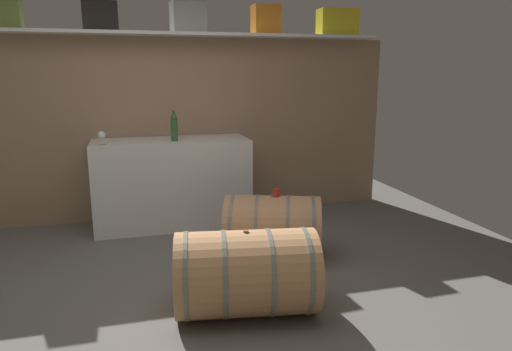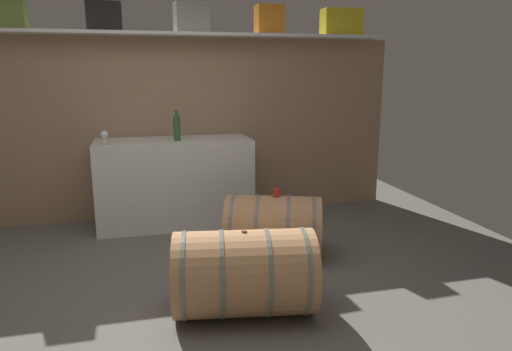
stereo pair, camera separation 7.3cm
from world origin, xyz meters
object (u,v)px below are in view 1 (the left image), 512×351
object	(u,v)px
toolcase_olive	(5,14)
work_cabinet	(172,183)
tasting_cup	(276,192)
wine_bottle_green	(174,127)
toolcase_orange	(266,20)
wine_glass	(101,136)
wine_barrel_far	(246,273)
wine_barrel_near	(272,226)
toolcase_black	(101,16)
toolcase_grey	(188,17)
toolcase_yellow	(337,22)

from	to	relation	value
toolcase_olive	work_cabinet	size ratio (longest dim) A/B	0.18
tasting_cup	wine_bottle_green	bearing A→B (deg)	126.12
toolcase_orange	wine_glass	distance (m)	2.14
toolcase_olive	wine_barrel_far	bearing A→B (deg)	-51.99
wine_barrel_far	tasting_cup	distance (m)	1.09
toolcase_olive	wine_glass	size ratio (longest dim) A/B	2.05
wine_barrel_near	wine_bottle_green	bearing A→B (deg)	144.33
toolcase_olive	work_cabinet	xyz separation A→B (m)	(1.48, -0.22, -1.68)
wine_barrel_near	tasting_cup	size ratio (longest dim) A/B	16.22
toolcase_black	wine_bottle_green	size ratio (longest dim) A/B	1.07
wine_bottle_green	tasting_cup	bearing A→B (deg)	-53.88
toolcase_grey	toolcase_orange	bearing A→B (deg)	-3.91
wine_bottle_green	wine_barrel_far	world-z (taller)	wine_bottle_green
toolcase_yellow	work_cabinet	size ratio (longest dim) A/B	0.27
wine_bottle_green	tasting_cup	distance (m)	1.37
work_cabinet	wine_barrel_near	distance (m)	1.38
toolcase_orange	toolcase_black	bearing A→B (deg)	177.88
toolcase_orange	wine_bottle_green	xyz separation A→B (m)	(-1.06, -0.31, -1.10)
toolcase_orange	wine_glass	world-z (taller)	toolcase_orange
toolcase_orange	wine_glass	size ratio (longest dim) A/B	2.24
toolcase_grey	wine_barrel_far	bearing A→B (deg)	-92.83
toolcase_black	work_cabinet	world-z (taller)	toolcase_black
wine_bottle_green	wine_barrel_far	xyz separation A→B (m)	(0.26, -1.96, -0.77)
wine_bottle_green	wine_glass	bearing A→B (deg)	-171.69
wine_glass	wine_barrel_far	world-z (taller)	wine_glass
toolcase_yellow	wine_barrel_far	xyz separation A→B (m)	(-1.64, -2.27, -1.86)
work_cabinet	wine_barrel_far	xyz separation A→B (m)	(0.29, -2.05, -0.16)
toolcase_yellow	toolcase_grey	bearing A→B (deg)	-176.27
toolcase_grey	toolcase_orange	xyz separation A→B (m)	(0.84, 0.00, -0.00)
toolcase_yellow	wine_glass	size ratio (longest dim) A/B	3.17
toolcase_yellow	wine_barrel_far	world-z (taller)	toolcase_yellow
toolcase_yellow	wine_bottle_green	world-z (taller)	toolcase_yellow
wine_bottle_green	wine_barrel_far	bearing A→B (deg)	-82.54
toolcase_grey	work_cabinet	bearing A→B (deg)	-142.28
work_cabinet	wine_bottle_green	distance (m)	0.61
toolcase_grey	wine_glass	xyz separation A→B (m)	(-0.92, -0.41, -1.15)
toolcase_grey	wine_barrel_far	distance (m)	2.94
toolcase_grey	wine_glass	distance (m)	1.53
tasting_cup	wine_barrel_near	bearing A→B (deg)	180.00
wine_barrel_far	toolcase_yellow	bearing A→B (deg)	63.15
toolcase_olive	wine_barrel_far	size ratio (longest dim) A/B	0.28
toolcase_olive	wine_barrel_near	bearing A→B (deg)	-30.97
work_cabinet	tasting_cup	bearing A→B (deg)	-54.96
toolcase_grey	toolcase_orange	size ratio (longest dim) A/B	1.11
wine_glass	wine_barrel_near	xyz separation A→B (m)	(1.43, -0.94, -0.73)
work_cabinet	wine_barrel_near	xyz separation A→B (m)	(0.76, -1.13, -0.18)
wine_glass	wine_barrel_near	size ratio (longest dim) A/B	0.14
toolcase_yellow	wine_bottle_green	bearing A→B (deg)	-167.01
toolcase_black	wine_barrel_near	size ratio (longest dim) A/B	0.35
toolcase_grey	wine_barrel_near	bearing A→B (deg)	-73.09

